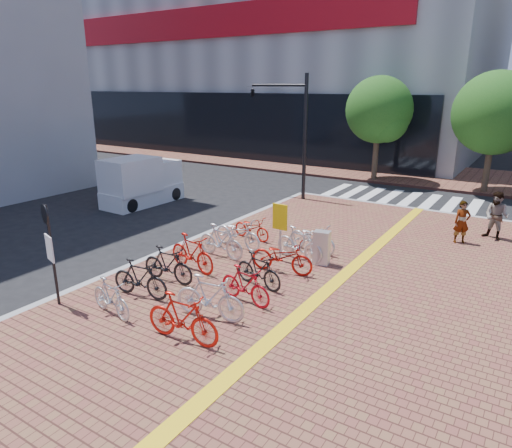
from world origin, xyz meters
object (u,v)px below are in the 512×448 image
Objects in this scene: bike_0 at (111,298)px; bike_7 at (182,318)px; yellow_sign at (280,222)px; bike_13 at (313,238)px; bike_1 at (140,279)px; bike_4 at (221,241)px; bike_8 at (210,297)px; utility_box at (322,248)px; bike_9 at (245,285)px; bike_11 at (282,256)px; pedestrian_a at (462,222)px; bike_5 at (238,233)px; bike_3 at (192,253)px; notice_sign at (50,243)px; bike_6 at (252,228)px; bike_2 at (168,265)px; traffic_light_pole at (280,113)px; pedestrian_b at (496,216)px; bike_12 at (299,244)px; bike_10 at (259,270)px; box_truck at (141,182)px.

bike_7 reaches higher than bike_0.
bike_0 is 5.65m from yellow_sign.
bike_13 is at bearing 71.03° from yellow_sign.
bike_1 is 0.95× the size of bike_4.
bike_8 reaches higher than utility_box.
bike_8 is 1.18m from bike_9.
bike_11 is 1.02× the size of yellow_sign.
pedestrian_a is at bearing -38.81° from bike_13.
bike_13 reaches higher than bike_0.
bike_5 is at bearing -7.14° from bike_1.
bike_3 is 1.03× the size of bike_4.
notice_sign is (-1.47, -1.48, 1.17)m from bike_1.
bike_2 is at bearing -171.19° from bike_6.
bike_6 is 0.27× the size of traffic_light_pole.
bike_5 is at bearing 18.46° from bike_8.
bike_3 is at bearing 39.31° from bike_8.
bike_3 is 1.73× the size of utility_box.
bike_13 is at bearing 129.79° from utility_box.
bike_0 is at bearing 109.98° from bike_8.
bike_8 is 4.72m from utility_box.
bike_0 is 0.89× the size of pedestrian_b.
yellow_sign reaches higher than bike_12.
bike_8 is 2.17m from bike_10.
yellow_sign is 9.54m from traffic_light_pole.
box_truck is (-7.71, 5.38, 0.37)m from bike_3.
bike_4 is at bearing -27.39° from box_truck.
box_truck is (-7.74, 7.53, 0.42)m from bike_1.
bike_9 is 1.52× the size of utility_box.
bike_11 is (-0.06, 4.53, -0.05)m from bike_7.
bike_5 is 0.49× the size of box_truck.
bike_13 is 6.93m from pedestrian_b.
utility_box is 7.77m from notice_sign.
bike_12 is (2.34, 0.09, 0.02)m from bike_5.
bike_2 is 11.85m from pedestrian_b.
bike_6 is at bearing 99.93° from bike_13.
bike_9 is (0.12, 2.28, -0.07)m from bike_7.
notice_sign is (-1.41, -2.60, 1.16)m from bike_2.
bike_6 is 7.31m from notice_sign.
bike_12 is 0.30× the size of traffic_light_pole.
bike_8 is at bearing -143.63° from pedestrian_a.
box_truck is at bearing 47.81° from bike_2.
bike_0 is 0.84× the size of bike_7.
bike_1 is 0.93× the size of bike_7.
box_truck is (-9.59, 3.32, -0.37)m from yellow_sign.
pedestrian_b reaches higher than bike_7.
pedestrian_a is 14.24m from box_truck.
pedestrian_b is (5.08, 10.29, 0.33)m from bike_8.
bike_1 reaches higher than bike_10.
bike_11 is 2.15m from bike_13.
bike_3 is 4.06m from notice_sign.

